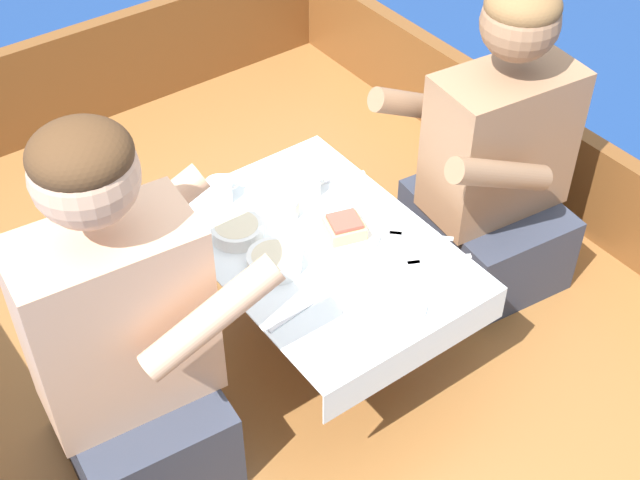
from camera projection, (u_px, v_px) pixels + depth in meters
ground_plane at (311, 401)px, 2.85m from camera, size 60.00×60.00×0.00m
boat_deck at (311, 366)px, 2.73m from camera, size 2.05×2.81×0.34m
gunwale_starboard at (554, 162)px, 2.94m from camera, size 0.06×2.81×0.33m
bow_coaming at (94, 72)px, 3.31m from camera, size 1.93×0.06×0.38m
cockpit_table at (320, 256)px, 2.37m from camera, size 0.57×0.81×0.37m
person_port at (125, 344)px, 2.02m from camera, size 0.55×0.48×1.02m
person_starboard at (494, 169)px, 2.56m from camera, size 0.56×0.49×0.95m
plate_sandwich at (344, 235)px, 2.37m from camera, size 0.19×0.19×0.01m
plate_bread at (384, 303)px, 2.18m from camera, size 0.21×0.21×0.01m
sandwich at (344, 227)px, 2.35m from camera, size 0.12×0.12×0.05m
bowl_port_near at (237, 229)px, 2.36m from camera, size 0.14×0.14×0.04m
bowl_starboard_near at (274, 260)px, 2.27m from camera, size 0.14×0.14×0.04m
coffee_cup_port at (219, 191)px, 2.46m from camera, size 0.10×0.07×0.07m
coffee_cup_starboard at (309, 185)px, 2.48m from camera, size 0.10×0.07×0.06m
tin_can at (286, 208)px, 2.41m from camera, size 0.07×0.07×0.05m
utensil_spoon_center at (328, 181)px, 2.54m from camera, size 0.17×0.05×0.01m
utensil_fork_port at (414, 235)px, 2.37m from camera, size 0.13×0.13×0.00m
utensil_knife_starboard at (252, 174)px, 2.57m from camera, size 0.15×0.10×0.00m
utensil_fork_starboard at (433, 260)px, 2.30m from camera, size 0.16×0.09×0.00m
utensil_knife_port at (296, 313)px, 2.16m from camera, size 0.17×0.03×0.00m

